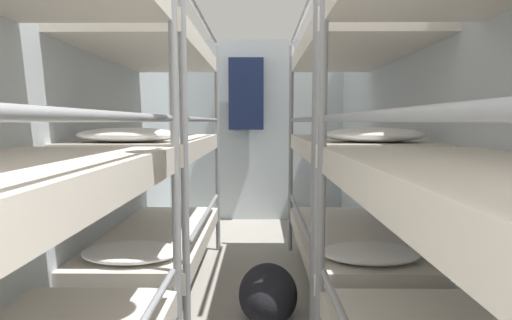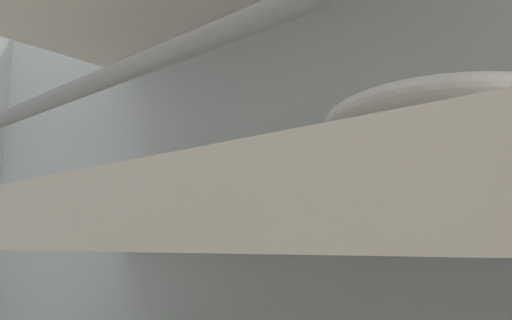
% 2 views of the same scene
% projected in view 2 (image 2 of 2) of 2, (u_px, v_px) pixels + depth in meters
% --- Properties ---
extents(bunk_stack_right_far, '(0.79, 1.78, 2.07)m').
position_uv_depth(bunk_stack_right_far, '(214.00, 215.00, 1.13)').
color(bunk_stack_right_far, gray).
rests_on(bunk_stack_right_far, ground_plane).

